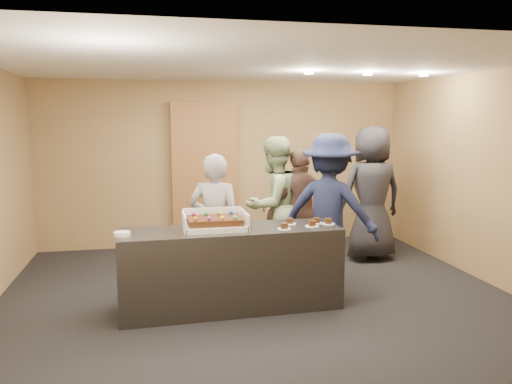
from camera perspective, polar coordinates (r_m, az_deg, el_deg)
The scene contains 17 objects.
room at distance 5.87m, azimuth -0.09°, elevation 1.14°, with size 6.04×6.00×2.70m.
serving_counter at distance 5.58m, azimuth -2.90°, elevation -8.71°, with size 2.40×0.70×0.90m, color black.
storage_cabinet at distance 8.20m, azimuth -5.86°, elevation 1.94°, with size 1.07×0.15×2.36m, color brown.
cake_box at distance 5.45m, azimuth -4.75°, elevation -3.74°, with size 0.68×0.47×0.20m.
sheet_cake at distance 5.42m, azimuth -4.72°, elevation -3.26°, with size 0.58×0.40×0.11m.
plate_stack at distance 5.30m, azimuth -15.07°, elevation -4.64°, with size 0.17×0.17×0.04m, color white.
slice_a at distance 5.43m, azimuth 3.24°, elevation -4.02°, with size 0.15×0.15×0.07m.
slice_b at distance 5.69m, azimuth 3.86°, elevation -3.44°, with size 0.15×0.15×0.07m.
slice_c at distance 5.59m, azimuth 6.41°, elevation -3.70°, with size 0.15×0.15×0.07m.
slice_d at distance 5.76m, azimuth 6.90°, elevation -3.36°, with size 0.15×0.15×0.07m.
slice_e at distance 5.73m, azimuth 8.26°, elevation -3.43°, with size 0.15×0.15×0.07m.
person_server_grey at distance 5.89m, azimuth -4.69°, elevation -3.80°, with size 0.62×0.41×1.70m, color gray.
person_sage_man at distance 6.72m, azimuth 2.02°, elevation -1.56°, with size 0.90×0.70×1.86m, color #96AF7B.
person_navy_man at distance 6.31m, azimuth 8.40°, elevation -2.06°, with size 1.23×0.71×1.91m, color #191F3E.
person_brown_extra at distance 6.73m, azimuth 5.10°, elevation -2.26°, with size 1.00×0.42×1.70m, color brown.
person_dark_suit at distance 7.59m, azimuth 13.05°, elevation -0.12°, with size 0.97×0.63×1.99m, color black.
ceiling_spotlights at distance 6.82m, azimuth 12.64°, elevation 13.06°, with size 1.72×0.12×0.03m.
Camera 1 is at (-1.19, -5.70, 2.08)m, focal length 35.00 mm.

